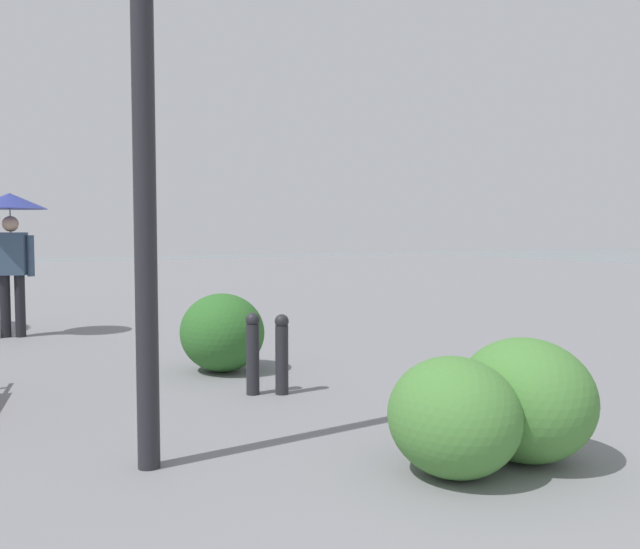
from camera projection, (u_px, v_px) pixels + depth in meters
The scene contains 7 objects.
lamppost at pixel (142, 47), 4.12m from camera, with size 0.98×0.28×3.90m.
pedestrian at pixel (10, 224), 9.49m from camera, with size 1.00×1.00×2.03m.
bollard_near at pixel (282, 352), 6.20m from camera, with size 0.13×0.13×0.74m.
bollard_mid at pixel (253, 352), 6.18m from camera, with size 0.13×0.13×0.75m.
shrub_low at pixel (525, 400), 4.40m from camera, with size 0.94×0.85×0.80m.
shrub_round at pixel (222, 332), 7.22m from camera, with size 0.98×0.88×0.83m.
shrub_wide at pixel (454, 417), 4.12m from camera, with size 0.86×0.78×0.73m.
Camera 1 is at (0.27, 1.84, 1.49)m, focal length 38.06 mm.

